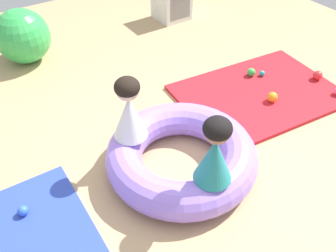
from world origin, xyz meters
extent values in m
plane|color=tan|center=(0.00, 0.00, 0.00)|extent=(8.00, 8.00, 0.00)
cube|color=red|center=(1.43, 0.25, 0.02)|extent=(1.78, 1.36, 0.04)
torus|color=#9975EA|center=(0.13, -0.14, 0.15)|extent=(1.26, 1.26, 0.30)
cone|color=white|center=(-0.16, 0.17, 0.49)|extent=(0.39, 0.39, 0.37)
sphere|color=beige|center=(-0.16, 0.17, 0.76)|extent=(0.18, 0.18, 0.18)
ellipsoid|color=black|center=(-0.16, 0.17, 0.77)|extent=(0.20, 0.20, 0.16)
cone|color=teal|center=(0.10, -0.57, 0.49)|extent=(0.39, 0.39, 0.37)
sphere|color=#936647|center=(0.10, -0.57, 0.76)|extent=(0.18, 0.18, 0.18)
ellipsoid|color=black|center=(0.10, -0.57, 0.77)|extent=(0.20, 0.20, 0.16)
sphere|color=blue|center=(-1.14, 0.10, 0.08)|extent=(0.08, 0.08, 0.08)
sphere|color=green|center=(1.59, 0.54, 0.09)|extent=(0.09, 0.09, 0.09)
sphere|color=red|center=(2.15, 0.08, 0.09)|extent=(0.10, 0.10, 0.10)
sphere|color=orange|center=(1.43, 0.07, 0.09)|extent=(0.11, 0.11, 0.11)
sphere|color=teal|center=(1.69, 0.47, 0.07)|extent=(0.06, 0.06, 0.06)
sphere|color=green|center=(-0.39, 2.36, 0.32)|extent=(0.64, 0.64, 0.64)
cube|color=#2D2D33|center=(1.75, 2.27, 0.28)|extent=(0.34, 0.20, 0.44)
camera|label=1|loc=(-1.16, -1.87, 2.33)|focal=39.16mm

